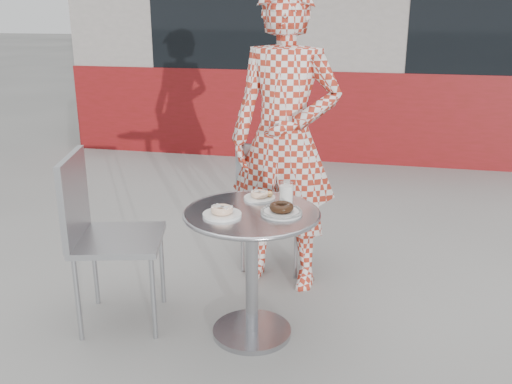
% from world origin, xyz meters
% --- Properties ---
extents(ground, '(60.00, 60.00, 0.00)m').
position_xyz_m(ground, '(0.00, 0.00, 0.00)').
color(ground, '#A09E98').
rests_on(ground, ground).
extents(storefront, '(6.02, 4.55, 3.00)m').
position_xyz_m(storefront, '(-0.00, 5.56, 1.49)').
color(storefront, gray).
rests_on(storefront, ground).
extents(bistro_table, '(0.69, 0.69, 0.70)m').
position_xyz_m(bistro_table, '(-0.02, -0.05, 0.53)').
color(bistro_table, '#B6B7BB').
rests_on(bistro_table, ground).
extents(chair_far, '(0.44, 0.44, 0.87)m').
position_xyz_m(chair_far, '(-0.06, 0.83, 0.27)').
color(chair_far, '#9A9CA1').
rests_on(chair_far, ground).
extents(chair_left, '(0.56, 0.55, 0.95)m').
position_xyz_m(chair_left, '(-0.77, -0.06, 0.29)').
color(chair_left, '#9A9CA1').
rests_on(chair_left, ground).
extents(seated_person, '(0.71, 0.51, 1.83)m').
position_xyz_m(seated_person, '(0.03, 0.62, 0.91)').
color(seated_person, '#A22918').
rests_on(seated_person, ground).
extents(plate_far, '(0.17, 0.17, 0.04)m').
position_xyz_m(plate_far, '(-0.02, 0.15, 0.72)').
color(plate_far, white).
rests_on(plate_far, bistro_table).
extents(plate_near, '(0.19, 0.19, 0.05)m').
position_xyz_m(plate_near, '(-0.15, -0.13, 0.72)').
color(plate_near, white).
rests_on(plate_near, bistro_table).
extents(plate_checker, '(0.21, 0.21, 0.05)m').
position_xyz_m(plate_checker, '(0.13, -0.04, 0.72)').
color(plate_checker, white).
rests_on(plate_checker, bistro_table).
extents(milk_cup, '(0.07, 0.07, 0.12)m').
position_xyz_m(milk_cup, '(0.12, 0.11, 0.75)').
color(milk_cup, white).
rests_on(milk_cup, bistro_table).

